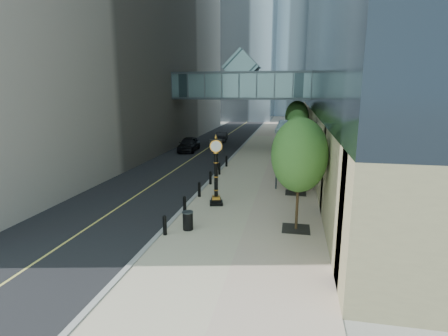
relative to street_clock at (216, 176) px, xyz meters
The scene contains 14 objects.
ground 6.47m from the street_clock, 78.28° to the right, with size 320.00×320.00×0.00m, color gray.
road 34.48m from the street_clock, 99.60° to the left, with size 8.00×180.00×0.02m, color black.
sidewalk 34.07m from the street_clock, 86.20° to the left, with size 8.00×180.00×0.06m, color tan.
curb 34.04m from the street_clock, 92.94° to the left, with size 0.25×180.00×0.07m, color gray.
distant_tower_c 118.08m from the street_clock, 92.38° to the left, with size 22.00×22.00×65.00m, color silver.
skywalk 22.77m from the street_clock, 94.55° to the left, with size 17.00×4.20×5.80m.
entrance_canopy 9.53m from the street_clock, 59.22° to the left, with size 3.00×8.00×4.38m.
bollard_row 3.56m from the street_clock, 116.12° to the left, with size 0.20×16.20×0.90m.
street_trees 11.36m from the street_clock, 64.37° to the left, with size 2.78×28.77×5.72m.
street_clock is the anchor object (origin of this frame).
trash_bin 4.46m from the street_clock, 97.22° to the right, with size 0.52×0.52×0.90m, color black.
pedestrian 6.44m from the street_clock, 48.67° to the left, with size 0.59×0.39×1.62m, color #A7A499.
car_near 20.04m from the street_clock, 111.68° to the left, with size 1.96×4.86×1.66m, color black.
car_far 27.93m from the street_clock, 100.90° to the left, with size 1.40×4.01×1.32m, color black.
Camera 1 is at (3.25, -14.11, 6.98)m, focal length 28.00 mm.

